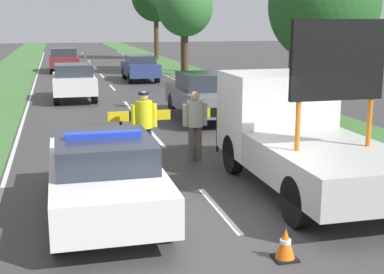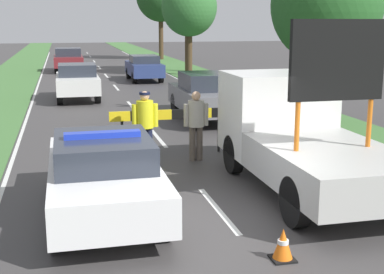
{
  "view_description": "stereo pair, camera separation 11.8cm",
  "coord_description": "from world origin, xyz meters",
  "px_view_note": "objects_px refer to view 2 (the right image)",
  "views": [
    {
      "loc": [
        -2.8,
        -8.24,
        3.45
      ],
      "look_at": [
        -0.16,
        2.22,
        1.1
      ],
      "focal_mm": 50.0,
      "sensor_mm": 36.0,
      "label": 1
    },
    {
      "loc": [
        -2.69,
        -8.27,
        3.45
      ],
      "look_at": [
        -0.16,
        2.22,
        1.1
      ],
      "focal_mm": 50.0,
      "sensor_mm": 36.0,
      "label": 2
    }
  ],
  "objects_px": {
    "work_truck": "(298,133)",
    "traffic_cone_behind_barrier": "(116,141)",
    "traffic_cone_centre_front": "(234,132)",
    "queued_car_wagon_maroon": "(68,59)",
    "road_barrier": "(171,117)",
    "traffic_cone_near_truck": "(85,155)",
    "police_car": "(103,174)",
    "queued_car_van_white": "(77,81)",
    "roadside_tree_mid_right": "(327,5)",
    "queued_car_hatch_blue": "(144,67)",
    "roadside_tree_near_right": "(189,7)",
    "utility_pole": "(296,21)",
    "police_officer": "(145,121)",
    "pedestrian_civilian": "(196,120)",
    "traffic_cone_near_police": "(283,244)",
    "queued_car_suv_grey": "(205,96)"
  },
  "relations": [
    {
      "from": "roadside_tree_near_right",
      "to": "queued_car_wagon_maroon",
      "type": "bearing_deg",
      "value": 149.33
    },
    {
      "from": "traffic_cone_behind_barrier",
      "to": "work_truck",
      "type": "bearing_deg",
      "value": -48.17
    },
    {
      "from": "traffic_cone_centre_front",
      "to": "queued_car_van_white",
      "type": "height_order",
      "value": "queued_car_van_white"
    },
    {
      "from": "work_truck",
      "to": "traffic_cone_behind_barrier",
      "type": "distance_m",
      "value": 5.28
    },
    {
      "from": "utility_pole",
      "to": "traffic_cone_near_police",
      "type": "bearing_deg",
      "value": -114.61
    },
    {
      "from": "traffic_cone_near_truck",
      "to": "roadside_tree_mid_right",
      "type": "distance_m",
      "value": 9.42
    },
    {
      "from": "police_car",
      "to": "work_truck",
      "type": "distance_m",
      "value": 4.24
    },
    {
      "from": "traffic_cone_centre_front",
      "to": "traffic_cone_near_police",
      "type": "bearing_deg",
      "value": -102.86
    },
    {
      "from": "police_car",
      "to": "queued_car_suv_grey",
      "type": "bearing_deg",
      "value": 62.9
    },
    {
      "from": "traffic_cone_behind_barrier",
      "to": "police_car",
      "type": "bearing_deg",
      "value": -98.17
    },
    {
      "from": "road_barrier",
      "to": "roadside_tree_mid_right",
      "type": "xyz_separation_m",
      "value": [
        5.71,
        2.8,
        2.95
      ]
    },
    {
      "from": "road_barrier",
      "to": "queued_car_hatch_blue",
      "type": "relative_size",
      "value": 0.76
    },
    {
      "from": "traffic_cone_behind_barrier",
      "to": "queued_car_hatch_blue",
      "type": "distance_m",
      "value": 17.5
    },
    {
      "from": "traffic_cone_centre_front",
      "to": "police_officer",
      "type": "bearing_deg",
      "value": -146.3
    },
    {
      "from": "traffic_cone_centre_front",
      "to": "queued_car_van_white",
      "type": "relative_size",
      "value": 0.12
    },
    {
      "from": "traffic_cone_near_truck",
      "to": "traffic_cone_behind_barrier",
      "type": "xyz_separation_m",
      "value": [
        0.86,
        1.19,
        0.04
      ]
    },
    {
      "from": "traffic_cone_behind_barrier",
      "to": "queued_car_suv_grey",
      "type": "xyz_separation_m",
      "value": [
        3.54,
        4.02,
        0.58
      ]
    },
    {
      "from": "police_officer",
      "to": "queued_car_wagon_maroon",
      "type": "relative_size",
      "value": 0.42
    },
    {
      "from": "traffic_cone_centre_front",
      "to": "traffic_cone_behind_barrier",
      "type": "bearing_deg",
      "value": -170.11
    },
    {
      "from": "work_truck",
      "to": "queued_car_hatch_blue",
      "type": "height_order",
      "value": "work_truck"
    },
    {
      "from": "police_car",
      "to": "traffic_cone_near_truck",
      "type": "relative_size",
      "value": 9.52
    },
    {
      "from": "work_truck",
      "to": "traffic_cone_near_truck",
      "type": "distance_m",
      "value": 5.18
    },
    {
      "from": "queued_car_van_white",
      "to": "roadside_tree_near_right",
      "type": "bearing_deg",
      "value": -127.67
    },
    {
      "from": "queued_car_hatch_blue",
      "to": "road_barrier",
      "type": "bearing_deg",
      "value": 83.74
    },
    {
      "from": "police_car",
      "to": "pedestrian_civilian",
      "type": "distance_m",
      "value": 4.2
    },
    {
      "from": "traffic_cone_centre_front",
      "to": "queued_car_hatch_blue",
      "type": "bearing_deg",
      "value": 90.59
    },
    {
      "from": "queued_car_wagon_maroon",
      "to": "traffic_cone_near_police",
      "type": "bearing_deg",
      "value": 94.76
    },
    {
      "from": "police_car",
      "to": "work_truck",
      "type": "relative_size",
      "value": 0.87
    },
    {
      "from": "road_barrier",
      "to": "traffic_cone_centre_front",
      "type": "height_order",
      "value": "road_barrier"
    },
    {
      "from": "police_car",
      "to": "road_barrier",
      "type": "xyz_separation_m",
      "value": [
        2.08,
        4.09,
        0.23
      ]
    },
    {
      "from": "roadside_tree_near_right",
      "to": "utility_pole",
      "type": "distance_m",
      "value": 16.74
    },
    {
      "from": "queued_car_van_white",
      "to": "traffic_cone_near_police",
      "type": "bearing_deg",
      "value": 97.92
    },
    {
      "from": "traffic_cone_near_police",
      "to": "queued_car_van_white",
      "type": "height_order",
      "value": "queued_car_van_white"
    },
    {
      "from": "traffic_cone_centre_front",
      "to": "queued_car_hatch_blue",
      "type": "xyz_separation_m",
      "value": [
        -0.17,
        16.55,
        0.53
      ]
    },
    {
      "from": "traffic_cone_centre_front",
      "to": "queued_car_wagon_maroon",
      "type": "xyz_separation_m",
      "value": [
        -4.41,
        23.49,
        0.6
      ]
    },
    {
      "from": "traffic_cone_behind_barrier",
      "to": "queued_car_van_white",
      "type": "bearing_deg",
      "value": 93.9
    },
    {
      "from": "work_truck",
      "to": "traffic_cone_near_police",
      "type": "height_order",
      "value": "work_truck"
    },
    {
      "from": "police_car",
      "to": "traffic_cone_behind_barrier",
      "type": "bearing_deg",
      "value": 80.55
    },
    {
      "from": "police_officer",
      "to": "traffic_cone_centre_front",
      "type": "relative_size",
      "value": 3.54
    },
    {
      "from": "roadside_tree_near_right",
      "to": "utility_pole",
      "type": "bearing_deg",
      "value": -90.94
    },
    {
      "from": "traffic_cone_behind_barrier",
      "to": "queued_car_van_white",
      "type": "relative_size",
      "value": 0.14
    },
    {
      "from": "traffic_cone_behind_barrier",
      "to": "utility_pole",
      "type": "height_order",
      "value": "utility_pole"
    },
    {
      "from": "road_barrier",
      "to": "police_officer",
      "type": "xyz_separation_m",
      "value": [
        -0.8,
        -0.72,
        0.07
      ]
    },
    {
      "from": "police_car",
      "to": "queued_car_wagon_maroon",
      "type": "xyz_separation_m",
      "value": [
        -0.21,
        28.81,
        0.08
      ]
    },
    {
      "from": "traffic_cone_near_truck",
      "to": "work_truck",
      "type": "bearing_deg",
      "value": -31.87
    },
    {
      "from": "queued_car_wagon_maroon",
      "to": "traffic_cone_centre_front",
      "type": "bearing_deg",
      "value": 100.63
    },
    {
      "from": "police_car",
      "to": "work_truck",
      "type": "bearing_deg",
      "value": 9.95
    },
    {
      "from": "police_car",
      "to": "road_barrier",
      "type": "bearing_deg",
      "value": 61.82
    },
    {
      "from": "police_officer",
      "to": "queued_car_van_white",
      "type": "bearing_deg",
      "value": -88.44
    },
    {
      "from": "queued_car_suv_grey",
      "to": "utility_pole",
      "type": "height_order",
      "value": "utility_pole"
    }
  ]
}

